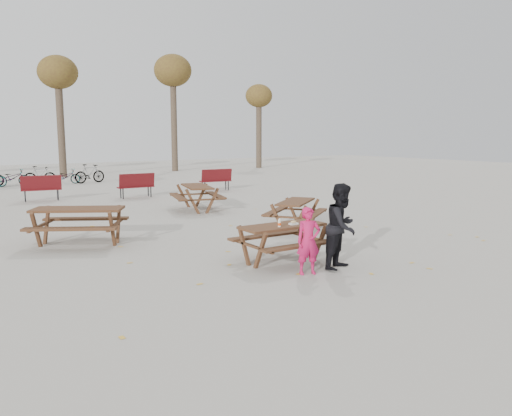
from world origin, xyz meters
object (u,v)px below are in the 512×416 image
child (308,241)px  picnic_table_north (79,226)px  soda_bottle (279,223)px  main_picnic_table (283,234)px  adult (342,226)px  food_tray (294,224)px  picnic_table_far (197,198)px  picnic_table_east (295,214)px

child → picnic_table_north: child is taller
soda_bottle → picnic_table_north: 5.06m
main_picnic_table → child: size_ratio=1.41×
picnic_table_north → adult: bearing=-23.5°
soda_bottle → child: bearing=-86.5°
main_picnic_table → food_tray: (0.19, -0.11, 0.21)m
main_picnic_table → adult: adult is taller
child → adult: bearing=16.1°
main_picnic_table → soda_bottle: (-0.20, -0.17, 0.26)m
main_picnic_table → picnic_table_far: 7.61m
food_tray → soda_bottle: 0.40m
food_tray → adult: bearing=-63.9°
child → adult: size_ratio=0.76×
soda_bottle → picnic_table_north: bearing=125.4°
main_picnic_table → adult: (0.66, -1.06, 0.25)m
picnic_table_east → picnic_table_far: bearing=62.8°
soda_bottle → picnic_table_east: (2.75, 3.02, -0.46)m
picnic_table_north → picnic_table_far: picnic_table_north is taller
soda_bottle → adult: 1.24m
soda_bottle → adult: adult is taller
main_picnic_table → adult: 1.27m
adult → soda_bottle: bearing=110.8°
adult → picnic_table_north: size_ratio=0.81×
child → picnic_table_east: (2.70, 3.88, -0.25)m
soda_bottle → picnic_table_east: 4.12m
picnic_table_north → soda_bottle: bearing=-25.2°
child → picnic_table_east: child is taller
picnic_table_east → picnic_table_north: 5.77m
picnic_table_east → adult: bearing=-153.0°
child → picnic_table_far: 8.64m
picnic_table_east → picnic_table_far: 4.62m
main_picnic_table → picnic_table_north: picnic_table_north is taller
adult → picnic_table_east: (1.89, 3.92, -0.46)m
picnic_table_east → picnic_table_far: size_ratio=0.89×
adult → picnic_table_far: size_ratio=0.84×
main_picnic_table → soda_bottle: bearing=-140.7°
soda_bottle → child: child is taller
main_picnic_table → picnic_table_north: size_ratio=0.87×
food_tray → adult: size_ratio=0.11×
food_tray → child: bearing=-110.8°
adult → picnic_table_east: bearing=41.1°
child → picnic_table_east: bearing=73.9°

